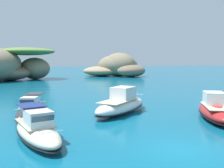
{
  "coord_description": "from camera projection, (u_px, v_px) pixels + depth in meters",
  "views": [
    {
      "loc": [
        -7.31,
        -13.36,
        5.4
      ],
      "look_at": [
        -0.32,
        16.34,
        2.48
      ],
      "focal_mm": 40.36,
      "sensor_mm": 36.0,
      "label": 1
    }
  ],
  "objects": [
    {
      "name": "islet_large",
      "position": [
        5.0,
        65.0,
        65.92
      ],
      "size": [
        22.96,
        19.97,
        8.81
      ],
      "color": "#84755B",
      "rests_on": "ground"
    },
    {
      "name": "ground_plane",
      "position": [
        179.0,
        150.0,
        15.13
      ],
      "size": [
        400.0,
        400.0,
        0.0
      ],
      "primitive_type": "plane",
      "color": "#0C5B7A"
    },
    {
      "name": "motorboat_white",
      "position": [
        121.0,
        104.0,
        25.61
      ],
      "size": [
        8.12,
        8.38,
        2.65
      ],
      "color": "white",
      "rests_on": "ground"
    },
    {
      "name": "islet_small",
      "position": [
        117.0,
        67.0,
        83.74
      ],
      "size": [
        23.43,
        21.78,
        7.76
      ],
      "color": "#84755B",
      "rests_on": "ground"
    },
    {
      "name": "motorboat_cream",
      "position": [
        37.0,
        131.0,
        16.7
      ],
      "size": [
        4.44,
        7.58,
        2.28
      ],
      "color": "beige",
      "rests_on": "ground"
    },
    {
      "name": "motorboat_red",
      "position": [
        215.0,
        110.0,
        23.2
      ],
      "size": [
        5.47,
        8.54,
        2.43
      ],
      "color": "red",
      "rests_on": "ground"
    },
    {
      "name": "motorboat_charcoal",
      "position": [
        32.0,
        110.0,
        23.91
      ],
      "size": [
        3.44,
        6.99,
        2.11
      ],
      "color": "#2D2D33",
      "rests_on": "ground"
    }
  ]
}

